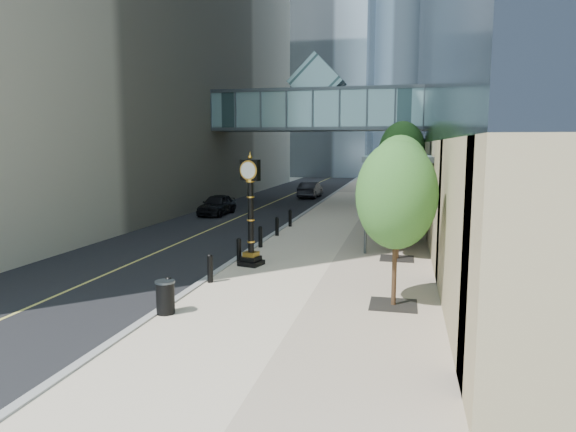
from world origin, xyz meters
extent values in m
plane|color=gray|center=(0.00, 0.00, 0.00)|extent=(320.00, 320.00, 0.00)
cube|color=black|center=(-7.00, 40.00, 0.01)|extent=(8.00, 180.00, 0.02)
cube|color=beige|center=(1.00, 40.00, 0.03)|extent=(8.00, 180.00, 0.06)
cube|color=gray|center=(-3.00, 40.00, 0.04)|extent=(0.25, 180.00, 0.07)
cube|color=silver|center=(-6.00, 120.00, 32.50)|extent=(22.00, 22.00, 65.00)
cube|color=slate|center=(-3.00, 28.00, 7.50)|extent=(17.00, 4.00, 3.00)
cube|color=#383F44|center=(-3.00, 28.00, 6.05)|extent=(17.00, 4.20, 0.25)
cube|color=#383F44|center=(-3.00, 28.00, 8.95)|extent=(17.00, 4.20, 0.25)
cube|color=slate|center=(-3.00, 28.00, 9.60)|extent=(4.24, 3.00, 4.24)
cube|color=#383F44|center=(3.50, 14.00, 4.20)|extent=(3.00, 8.00, 0.25)
cube|color=slate|center=(3.50, 14.00, 4.35)|extent=(2.80, 7.80, 0.06)
cylinder|color=#383F44|center=(2.20, 10.30, 2.10)|extent=(0.12, 0.12, 4.20)
cylinder|color=#383F44|center=(2.20, 17.70, 2.10)|extent=(0.12, 0.12, 4.20)
cylinder|color=black|center=(-2.70, 1.00, 0.51)|extent=(0.20, 0.20, 0.90)
cylinder|color=black|center=(-2.70, 4.20, 0.51)|extent=(0.20, 0.20, 0.90)
cylinder|color=black|center=(-2.70, 7.40, 0.51)|extent=(0.20, 0.20, 0.90)
cylinder|color=black|center=(-2.70, 10.60, 0.51)|extent=(0.20, 0.20, 0.90)
cylinder|color=black|center=(-2.70, 13.80, 0.51)|extent=(0.20, 0.20, 0.90)
cylinder|color=black|center=(-2.70, 17.00, 0.51)|extent=(0.20, 0.20, 0.90)
cube|color=black|center=(3.60, 3.00, 0.07)|extent=(1.40, 1.40, 0.02)
cylinder|color=#472D1E|center=(3.60, 3.00, 1.36)|extent=(0.14, 0.14, 2.60)
ellipsoid|color=#285F23|center=(3.60, 3.00, 3.37)|extent=(2.38, 2.38, 3.18)
cube|color=black|center=(3.60, 9.50, 0.07)|extent=(1.40, 1.40, 0.02)
cylinder|color=#472D1E|center=(3.60, 9.50, 1.43)|extent=(0.14, 0.14, 2.75)
ellipsoid|color=#285F23|center=(3.60, 9.50, 3.56)|extent=(2.52, 2.52, 3.36)
cube|color=black|center=(3.60, 16.00, 0.07)|extent=(1.40, 1.40, 0.02)
cylinder|color=#472D1E|center=(3.60, 16.00, 1.22)|extent=(0.14, 0.14, 2.31)
ellipsoid|color=#285F23|center=(3.60, 16.00, 3.00)|extent=(2.12, 2.12, 2.83)
cube|color=black|center=(3.60, 22.50, 0.07)|extent=(1.40, 1.40, 0.02)
cylinder|color=#472D1E|center=(3.60, 22.50, 1.74)|extent=(0.14, 0.14, 3.35)
ellipsoid|color=#285F23|center=(3.60, 22.50, 4.33)|extent=(3.07, 3.07, 4.10)
cube|color=black|center=(3.60, 29.00, 0.07)|extent=(1.40, 1.40, 0.02)
cylinder|color=#472D1E|center=(3.60, 29.00, 1.44)|extent=(0.14, 0.14, 2.75)
ellipsoid|color=#285F23|center=(3.60, 29.00, 3.57)|extent=(2.52, 2.52, 3.37)
cube|color=black|center=(-2.06, 7.00, 0.15)|extent=(1.00, 1.00, 0.18)
cube|color=black|center=(-2.06, 7.00, 0.33)|extent=(0.78, 0.78, 0.18)
cube|color=gold|center=(-2.06, 7.00, 0.52)|extent=(0.61, 0.61, 0.18)
cylinder|color=black|center=(-2.06, 7.00, 2.02)|extent=(0.24, 0.24, 2.83)
cube|color=black|center=(-2.06, 7.00, 3.85)|extent=(0.82, 0.46, 0.82)
cylinder|color=white|center=(-2.06, 7.16, 3.85)|extent=(0.63, 0.19, 0.64)
cylinder|color=white|center=(-2.06, 6.84, 3.85)|extent=(0.63, 0.19, 0.64)
sphere|color=gold|center=(-2.06, 7.00, 4.35)|extent=(0.18, 0.18, 0.18)
cylinder|color=black|center=(-2.70, 0.76, 0.51)|extent=(0.65, 0.65, 0.90)
imported|color=#B1ACA2|center=(3.76, 11.69, 0.81)|extent=(0.58, 0.41, 1.51)
imported|color=black|center=(-8.83, 21.17, 0.73)|extent=(1.74, 4.19, 1.42)
imported|color=black|center=(-4.63, 34.23, 0.75)|extent=(1.69, 4.47, 1.46)
camera|label=1|loc=(3.82, -12.19, 4.81)|focal=32.00mm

